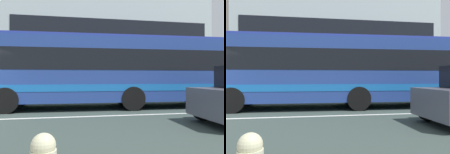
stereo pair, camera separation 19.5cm
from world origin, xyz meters
TOP-DOWN VIEW (x-y plane):
  - hedge_row_far at (2.19, 5.70)m, footprint 22.37×1.10m
  - apartment_block_right at (7.66, 15.49)m, footprint 18.48×9.55m
  - transit_bus at (5.92, 2.20)m, footprint 10.78×2.78m

SIDE VIEW (x-z plane):
  - hedge_row_far at x=2.19m, z-range 0.00..0.77m
  - transit_bus at x=5.92m, z-range 0.16..3.36m
  - apartment_block_right at x=7.66m, z-range 0.00..9.40m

